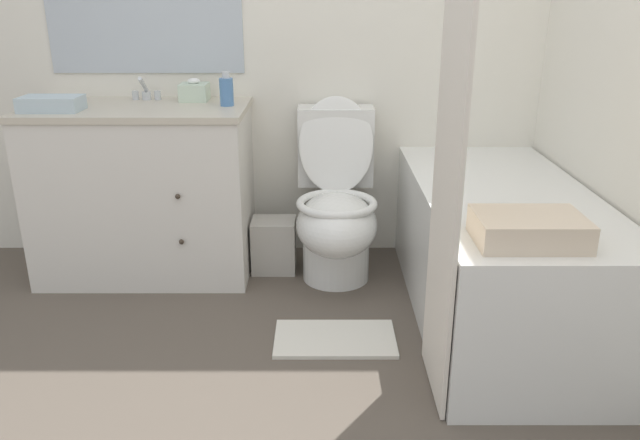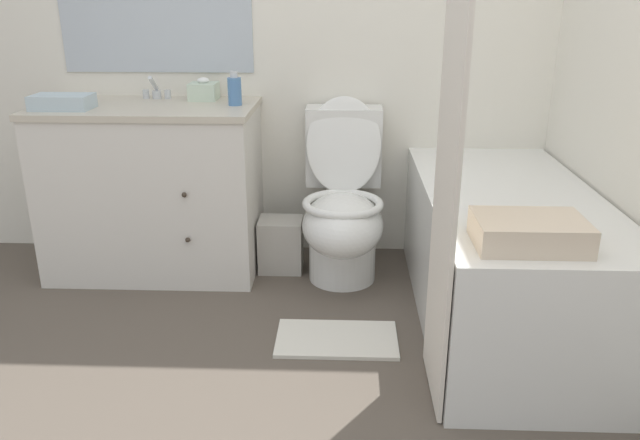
{
  "view_description": "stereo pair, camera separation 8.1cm",
  "coord_description": "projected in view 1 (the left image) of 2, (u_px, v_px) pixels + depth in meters",
  "views": [
    {
      "loc": [
        0.13,
        -1.54,
        1.34
      ],
      "look_at": [
        0.12,
        0.76,
        0.5
      ],
      "focal_mm": 35.0,
      "sensor_mm": 36.0,
      "label": 1
    },
    {
      "loc": [
        0.21,
        -1.54,
        1.34
      ],
      "look_at": [
        0.12,
        0.76,
        0.5
      ],
      "focal_mm": 35.0,
      "sensor_mm": 36.0,
      "label": 2
    }
  ],
  "objects": [
    {
      "name": "wall_right",
      "position": [
        640.0,
        20.0,
        2.26
      ],
      "size": [
        0.05,
        2.68,
        2.5
      ],
      "color": "white",
      "rests_on": "ground_plane"
    },
    {
      "name": "vanity_cabinet",
      "position": [
        148.0,
        190.0,
        3.08
      ],
      "size": [
        1.03,
        0.6,
        0.84
      ],
      "color": "silver",
      "rests_on": "ground_plane"
    },
    {
      "name": "soap_dispenser",
      "position": [
        229.0,
        91.0,
        2.92
      ],
      "size": [
        0.06,
        0.06,
        0.16
      ],
      "color": "#4C7AB2",
      "rests_on": "vanity_cabinet"
    },
    {
      "name": "tissue_box",
      "position": [
        197.0,
        91.0,
        3.07
      ],
      "size": [
        0.13,
        0.14,
        0.11
      ],
      "color": "silver",
      "rests_on": "vanity_cabinet"
    },
    {
      "name": "sink_faucet",
      "position": [
        149.0,
        93.0,
        3.09
      ],
      "size": [
        0.14,
        0.12,
        0.12
      ],
      "color": "silver",
      "rests_on": "vanity_cabinet"
    },
    {
      "name": "wastebasket",
      "position": [
        276.0,
        245.0,
        3.17
      ],
      "size": [
        0.22,
        0.19,
        0.27
      ],
      "color": "#B7B2A8",
      "rests_on": "ground_plane"
    },
    {
      "name": "bath_towel_folded",
      "position": [
        532.0,
        229.0,
        2.02
      ],
      "size": [
        0.35,
        0.25,
        0.09
      ],
      "color": "beige",
      "rests_on": "bathtub"
    },
    {
      "name": "bathtub",
      "position": [
        502.0,
        254.0,
        2.67
      ],
      "size": [
        0.7,
        1.52,
        0.58
      ],
      "color": "white",
      "rests_on": "ground_plane"
    },
    {
      "name": "wall_back",
      "position": [
        296.0,
        12.0,
        3.08
      ],
      "size": [
        8.0,
        0.06,
        2.5
      ],
      "color": "white",
      "rests_on": "ground_plane"
    },
    {
      "name": "bath_mat",
      "position": [
        337.0,
        339.0,
        2.55
      ],
      "size": [
        0.49,
        0.29,
        0.02
      ],
      "color": "silver",
      "rests_on": "ground_plane"
    },
    {
      "name": "toilet",
      "position": [
        339.0,
        208.0,
        3.04
      ],
      "size": [
        0.38,
        0.68,
        0.87
      ],
      "color": "white",
      "rests_on": "ground_plane"
    },
    {
      "name": "shower_curtain",
      "position": [
        454.0,
        122.0,
        1.93
      ],
      "size": [
        0.01,
        0.4,
        1.92
      ],
      "color": "silver",
      "rests_on": "ground_plane"
    },
    {
      "name": "hand_towel_folded",
      "position": [
        54.0,
        103.0,
        2.8
      ],
      "size": [
        0.26,
        0.16,
        0.07
      ],
      "color": "silver",
      "rests_on": "vanity_cabinet"
    }
  ]
}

